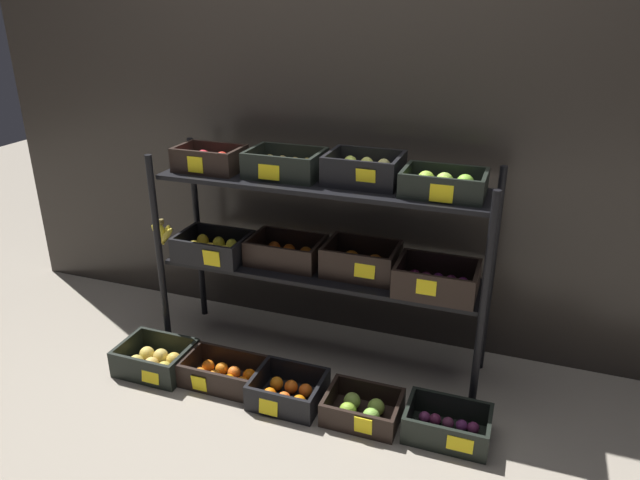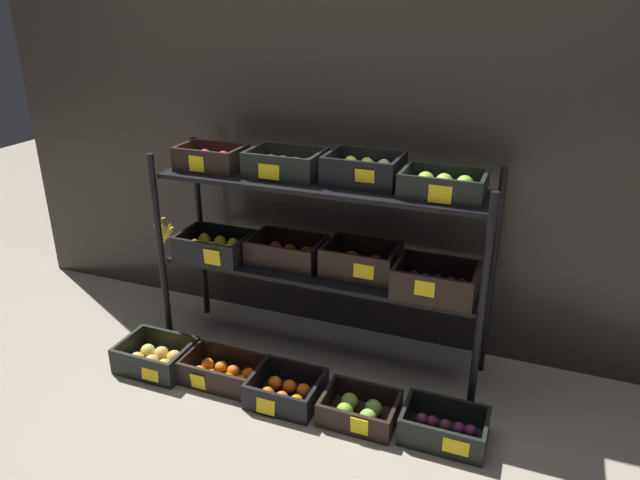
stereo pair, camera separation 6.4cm
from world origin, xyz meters
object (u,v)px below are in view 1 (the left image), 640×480
Objects in this scene: crate_ground_tangerine at (224,374)px; crate_ground_apple_green at (362,410)px; crate_ground_apple_gold at (156,361)px; crate_ground_center_tangerine at (288,392)px; crate_ground_plum at (447,427)px; display_rack at (323,224)px.

crate_ground_tangerine reaches higher than crate_ground_apple_green.
crate_ground_tangerine is (0.35, 0.02, -0.01)m from crate_ground_apple_gold.
crate_ground_tangerine is 0.66m from crate_ground_apple_green.
crate_ground_center_tangerine is 0.97× the size of crate_ground_apple_green.
crate_ground_plum is (1.01, -0.01, 0.00)m from crate_ground_tangerine.
crate_ground_apple_green is 0.35m from crate_ground_plum.
display_rack is 4.34× the size of crate_ground_tangerine.
crate_ground_plum is at bearing -0.55° from crate_ground_tangerine.
display_rack is at bearing 28.35° from crate_ground_apple_gold.
crate_ground_center_tangerine is at bearing -3.80° from crate_ground_tangerine.
crate_ground_plum is (0.66, -0.37, -0.65)m from display_rack.
crate_ground_apple_gold is 0.35m from crate_ground_tangerine.
crate_ground_plum is (0.35, 0.01, 0.00)m from crate_ground_apple_green.
crate_ground_tangerine is at bearing 3.35° from crate_ground_apple_gold.
crate_ground_apple_green is 0.93× the size of crate_ground_plum.
crate_ground_apple_gold is 1.36m from crate_ground_plum.
crate_ground_plum reaches higher than crate_ground_apple_green.
display_rack is at bearing 86.39° from crate_ground_center_tangerine.
crate_ground_tangerine is 1.20× the size of crate_ground_apple_green.
crate_ground_plum is (0.69, 0.01, -0.00)m from crate_ground_center_tangerine.
display_rack is 0.82m from crate_ground_tangerine.
crate_ground_apple_green is (0.31, -0.38, -0.65)m from display_rack.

